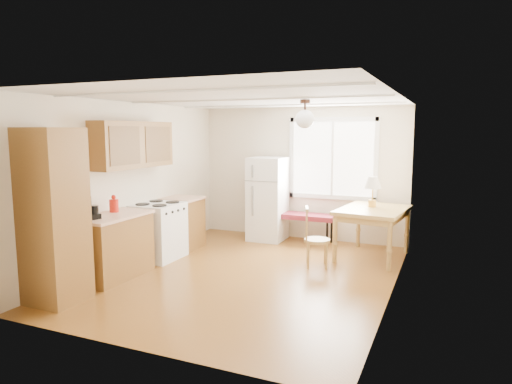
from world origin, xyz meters
The scene contains 11 objects.
room_shell centered at (0.00, 0.00, 1.25)m, with size 4.60×5.60×2.62m.
kitchen_run centered at (-1.72, -0.63, 0.84)m, with size 0.65×3.40×2.20m.
window_unit centered at (0.60, 2.47, 1.55)m, with size 1.64×0.05×1.51m.
pendant_light centered at (0.70, 0.40, 2.24)m, with size 0.26×0.26×0.40m.
refrigerator centered at (-0.54, 2.10, 0.78)m, with size 0.65×0.68×1.56m.
bench centered at (0.16, 2.17, 0.47)m, with size 1.16×0.44×0.53m.
dining_table centered at (1.50, 1.60, 0.72)m, with size 1.14×1.42×0.82m.
chair centered at (0.73, 0.75, 0.51)m, with size 0.44×0.43×0.90m.
table_lamp centered at (1.46, 1.74, 1.18)m, with size 0.29×0.29×0.50m.
coffee_maker centered at (-1.72, -1.23, 1.02)m, with size 0.21×0.25×0.32m.
kettle centered at (-1.81, -0.67, 1.00)m, with size 0.13×0.13×0.25m.
Camera 1 is at (2.62, -5.80, 2.07)m, focal length 32.00 mm.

